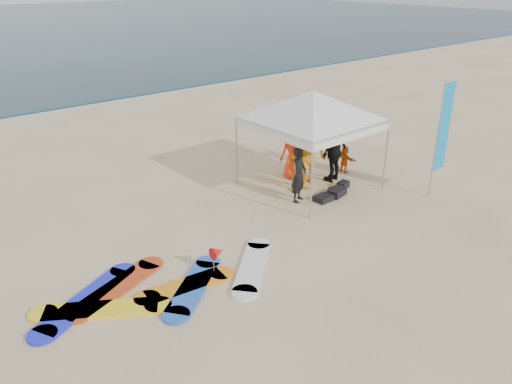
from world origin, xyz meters
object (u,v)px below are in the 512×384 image
at_px(surfboard_spread, 155,289).
at_px(person_black_b, 334,151).
at_px(person_black_a, 299,175).
at_px(person_seated, 345,159).
at_px(feather_flag, 443,129).
at_px(canopy_tent, 313,91).
at_px(person_orange_a, 308,152).
at_px(person_orange_b, 294,149).
at_px(marker_pennant, 218,252).
at_px(person_yellow, 304,165).

bearing_deg(surfboard_spread, person_black_b, 12.88).
height_order(person_black_a, person_seated, person_black_a).
xyz_separation_m(person_black_b, feather_flag, (1.50, -2.61, 1.03)).
bearing_deg(feather_flag, canopy_tent, 130.60).
distance_m(person_orange_a, person_seated, 1.63).
bearing_deg(canopy_tent, person_seated, 2.15).
relative_size(person_black_a, feather_flag, 0.47).
bearing_deg(surfboard_spread, person_orange_b, 22.28).
relative_size(person_black_b, person_orange_b, 1.01).
bearing_deg(person_black_b, marker_pennant, 10.05).
bearing_deg(person_yellow, person_black_b, 17.75).
relative_size(person_seated, surfboard_spread, 0.16).
relative_size(person_yellow, person_orange_b, 0.84).
height_order(person_orange_a, marker_pennant, person_orange_a).
bearing_deg(surfboard_spread, person_black_a, 13.25).
height_order(person_orange_b, canopy_tent, canopy_tent).
xyz_separation_m(person_yellow, marker_pennant, (-4.57, -1.98, -0.30)).
bearing_deg(person_yellow, person_seated, 25.33).
relative_size(person_orange_b, surfboard_spread, 0.35).
bearing_deg(person_black_b, feather_flag, 111.66).
height_order(person_seated, feather_flag, feather_flag).
relative_size(person_yellow, person_black_b, 0.84).
bearing_deg(surfboard_spread, person_yellow, 16.01).
bearing_deg(person_orange_a, surfboard_spread, 37.65).
xyz_separation_m(person_yellow, person_orange_a, (0.53, 0.37, 0.18)).
xyz_separation_m(person_orange_b, person_seated, (1.57, -0.76, -0.51)).
relative_size(person_black_a, person_seated, 1.80).
bearing_deg(person_black_b, canopy_tent, -19.14).
height_order(person_orange_a, person_black_b, person_orange_a).
bearing_deg(surfboard_spread, marker_pennant, -10.62).
bearing_deg(feather_flag, person_orange_b, 122.11).
bearing_deg(marker_pennant, person_black_b, 18.26).
xyz_separation_m(person_orange_b, surfboard_spread, (-6.48, -2.66, -0.91)).
height_order(person_seated, surfboard_spread, person_seated).
distance_m(person_orange_a, person_orange_b, 0.57).
distance_m(person_orange_b, surfboard_spread, 7.06).
xyz_separation_m(canopy_tent, marker_pennant, (-4.94, -2.09, -2.41)).
xyz_separation_m(canopy_tent, feather_flag, (2.38, -2.78, -0.92)).
bearing_deg(person_black_a, marker_pennant, 175.67).
bearing_deg(person_yellow, person_orange_a, 55.59).
bearing_deg(marker_pennant, surfboard_spread, 169.38).
distance_m(person_orange_a, marker_pennant, 5.64).
bearing_deg(person_orange_b, surfboard_spread, 24.91).
height_order(person_orange_a, feather_flag, feather_flag).
distance_m(person_black_a, marker_pennant, 4.22).
bearing_deg(marker_pennant, person_orange_a, 24.80).
relative_size(person_orange_b, marker_pennant, 2.97).
bearing_deg(person_black_b, surfboard_spread, 4.66).
bearing_deg(marker_pennant, person_black_a, 21.22).
bearing_deg(marker_pennant, feather_flag, -5.35).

